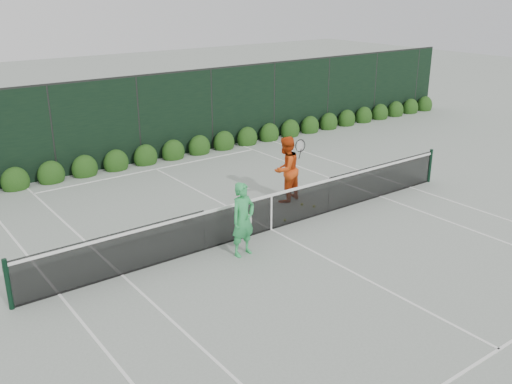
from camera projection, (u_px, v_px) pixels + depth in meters
ground at (271, 230)px, 14.67m from camera, size 80.00×80.00×0.00m
tennis_net at (270, 211)px, 14.47m from camera, size 12.90×0.10×1.07m
player_woman at (243, 219)px, 13.03m from camera, size 0.69×0.49×1.76m
player_man at (286, 169)px, 16.32m from camera, size 1.09×0.94×1.92m
court_lines at (271, 229)px, 14.66m from camera, size 11.03×23.83×0.01m
windscreen_fence at (350, 206)px, 12.10m from camera, size 32.00×21.07×3.06m
hedge_row at (146, 158)px, 19.98m from camera, size 31.66×0.65×0.94m
tennis_balls at (289, 211)px, 15.80m from camera, size 1.76×1.01×0.07m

